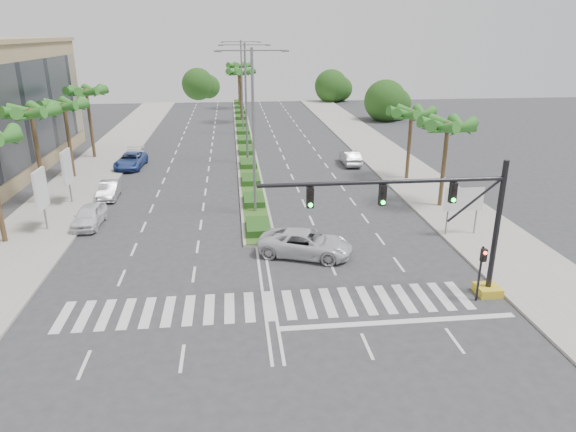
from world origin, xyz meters
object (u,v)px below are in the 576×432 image
at_px(car_parked_a, 89,216).
at_px(car_parked_b, 109,190).
at_px(car_parked_d, 133,158).
at_px(car_right, 350,158).
at_px(car_parked_c, 131,161).
at_px(car_crossing, 306,243).

distance_m(car_parked_a, car_parked_b, 6.58).
distance_m(car_parked_b, car_parked_d, 11.30).
distance_m(car_parked_d, car_right, 22.45).
bearing_deg(car_parked_c, car_parked_b, -85.93).
height_order(car_parked_a, car_parked_c, car_parked_c).
bearing_deg(car_crossing, car_parked_c, 52.62).
xyz_separation_m(car_parked_a, car_parked_b, (0.00, 6.58, -0.06)).
bearing_deg(car_parked_b, car_crossing, -44.35).
height_order(car_parked_a, car_right, car_parked_a).
height_order(car_parked_c, car_parked_d, car_parked_c).
relative_size(car_parked_c, car_crossing, 0.94).
height_order(car_parked_a, car_parked_d, car_parked_a).
distance_m(car_parked_a, car_parked_c, 16.56).
bearing_deg(car_parked_d, car_parked_a, -90.87).
bearing_deg(car_parked_b, car_parked_d, 88.28).
bearing_deg(car_parked_c, car_crossing, -54.08).
bearing_deg(car_crossing, car_parked_d, 51.23).
distance_m(car_parked_a, car_parked_d, 17.88).
bearing_deg(car_right, car_parked_d, -5.74).
bearing_deg(car_crossing, car_right, 1.33).
height_order(car_parked_b, car_parked_c, car_parked_c).
height_order(car_parked_b, car_parked_d, car_parked_d).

